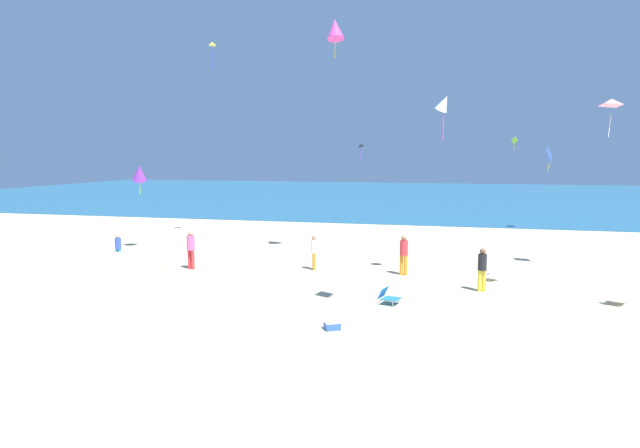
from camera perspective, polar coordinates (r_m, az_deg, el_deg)
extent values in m
plane|color=#C6B58C|center=(23.68, 2.85, -5.07)|extent=(120.00, 120.00, 0.00)
cube|color=#236084|center=(69.98, 10.42, 2.88)|extent=(120.00, 60.00, 0.05)
ellipsoid|color=#C5B18D|center=(27.06, -27.05, -4.31)|extent=(11.64, 8.15, 1.68)
cube|color=#2370B2|center=(19.02, 7.24, -7.53)|extent=(0.67, 0.68, 0.03)
cube|color=#2370B2|center=(19.09, 6.42, -6.92)|extent=(0.33, 0.59, 0.36)
cylinder|color=#B7B7BC|center=(19.24, 8.01, -7.67)|extent=(0.02, 0.02, 0.20)
cylinder|color=#B7B7BC|center=(18.74, 7.39, -8.07)|extent=(0.02, 0.02, 0.20)
cube|color=white|center=(23.41, 17.03, -5.14)|extent=(0.72, 0.72, 0.03)
cube|color=white|center=(23.53, 16.58, -4.58)|extent=(0.54, 0.55, 0.40)
cylinder|color=#B7B7BC|center=(23.54, 17.73, -5.28)|extent=(0.02, 0.02, 0.15)
cylinder|color=#B7B7BC|center=(23.13, 16.82, -5.47)|extent=(0.02, 0.02, 0.15)
cube|color=white|center=(21.37, 27.96, -6.74)|extent=(0.72, 0.70, 0.03)
cube|color=white|center=(21.07, 27.83, -6.40)|extent=(0.59, 0.44, 0.39)
cylinder|color=#B7B7BC|center=(21.59, 27.32, -6.81)|extent=(0.02, 0.02, 0.18)
cylinder|color=#B7B7BC|center=(21.48, 28.77, -6.96)|extent=(0.02, 0.02, 0.18)
cube|color=#2D56B7|center=(16.31, 1.24, -10.30)|extent=(0.55, 0.53, 0.21)
cube|color=white|center=(16.27, 1.24, -9.89)|extent=(0.57, 0.55, 0.04)
cylinder|color=orange|center=(23.62, 8.27, -4.13)|extent=(0.15, 0.15, 0.83)
cylinder|color=orange|center=(23.56, 8.70, -4.17)|extent=(0.15, 0.15, 0.83)
cylinder|color=red|center=(23.46, 8.51, -2.41)|extent=(0.40, 0.40, 0.62)
sphere|color=#A87A5B|center=(23.40, 8.53, -1.40)|extent=(0.23, 0.23, 0.23)
cylinder|color=#19ADB2|center=(27.15, -19.67, -3.17)|extent=(0.12, 0.12, 0.69)
cylinder|color=#19ADB2|center=(27.27, -19.87, -3.13)|extent=(0.12, 0.12, 0.69)
cylinder|color=blue|center=(27.11, -19.82, -1.90)|extent=(0.35, 0.35, 0.52)
sphere|color=tan|center=(27.06, -19.85, -1.18)|extent=(0.19, 0.19, 0.19)
cylinder|color=red|center=(25.22, -13.11, -3.51)|extent=(0.15, 0.15, 0.85)
cylinder|color=red|center=(25.10, -12.79, -3.56)|extent=(0.15, 0.15, 0.85)
cylinder|color=#D8599E|center=(25.04, -13.00, -1.87)|extent=(0.42, 0.42, 0.63)
sphere|color=tan|center=(24.98, -13.03, -0.91)|extent=(0.23, 0.23, 0.23)
cylinder|color=orange|center=(24.46, -0.62, -3.77)|extent=(0.13, 0.13, 0.75)
cylinder|color=orange|center=(24.29, -0.59, -3.84)|extent=(0.13, 0.13, 0.75)
cylinder|color=white|center=(24.26, -0.61, -2.28)|extent=(0.38, 0.38, 0.56)
sphere|color=#A87A5B|center=(24.20, -0.61, -1.40)|extent=(0.21, 0.21, 0.21)
cylinder|color=yellow|center=(21.37, 15.89, -5.58)|extent=(0.14, 0.14, 0.79)
cylinder|color=yellow|center=(21.45, 16.31, -5.54)|extent=(0.14, 0.14, 0.79)
cylinder|color=black|center=(21.27, 16.16, -3.74)|extent=(0.43, 0.43, 0.59)
sphere|color=brown|center=(21.20, 16.20, -2.69)|extent=(0.22, 0.22, 0.22)
cone|color=#DB3DA8|center=(27.62, 1.56, 19.18)|extent=(1.19, 1.27, 1.13)
cylinder|color=yellow|center=(27.45, 1.55, 17.44)|extent=(0.11, 0.18, 0.90)
pyramid|color=yellow|center=(34.38, -10.90, 17.53)|extent=(0.37, 0.52, 0.19)
cylinder|color=blue|center=(34.22, -10.86, 16.07)|extent=(0.08, 0.03, 1.08)
cube|color=blue|center=(39.25, 22.27, 6.55)|extent=(0.38, 1.00, 1.02)
cylinder|color=yellow|center=(39.26, 22.22, 5.49)|extent=(0.16, 0.04, 0.70)
pyramid|color=pink|center=(26.27, 27.49, 10.92)|extent=(0.99, 0.99, 0.38)
cylinder|color=white|center=(26.18, 27.34, 8.79)|extent=(0.12, 0.12, 0.88)
cone|color=purple|center=(30.53, -17.87, 4.98)|extent=(1.13, 1.22, 1.07)
cylinder|color=#99DB33|center=(30.56, -17.82, 3.60)|extent=(0.05, 0.05, 0.78)
cube|color=#99DB33|center=(45.83, 19.15, 8.02)|extent=(0.46, 0.42, 0.58)
cylinder|color=yellow|center=(45.82, 19.13, 7.47)|extent=(0.05, 0.05, 0.46)
cone|color=white|center=(22.79, 12.47, 11.89)|extent=(0.86, 0.77, 0.75)
cylinder|color=#DB3DA8|center=(22.73, 12.41, 9.80)|extent=(0.04, 0.04, 1.17)
pyramid|color=black|center=(41.73, 4.11, 7.97)|extent=(0.50, 0.55, 0.30)
cylinder|color=purple|center=(41.70, 4.15, 6.95)|extent=(0.14, 0.08, 0.89)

